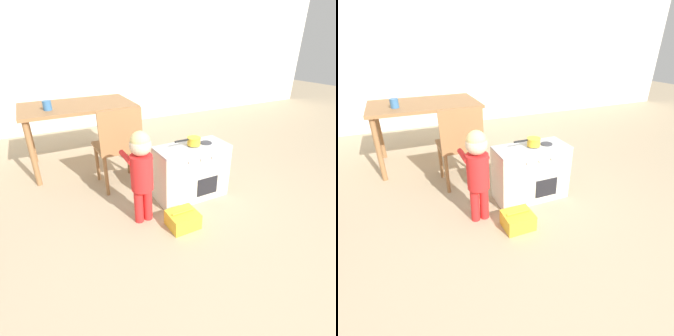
# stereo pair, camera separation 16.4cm
# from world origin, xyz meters

# --- Properties ---
(ground_plane) EXTENTS (16.00, 16.00, 0.00)m
(ground_plane) POSITION_xyz_m (0.00, 0.00, 0.00)
(ground_plane) COLOR tan
(wall_back) EXTENTS (10.00, 0.06, 2.60)m
(wall_back) POSITION_xyz_m (0.00, 3.59, 1.30)
(wall_back) COLOR silver
(wall_back) RESTS_ON ground_plane
(play_kitchen) EXTENTS (0.69, 0.33, 0.54)m
(play_kitchen) POSITION_xyz_m (0.27, 0.82, 0.27)
(play_kitchen) COLOR silver
(play_kitchen) RESTS_ON ground_plane
(toy_pot) EXTENTS (0.26, 0.13, 0.07)m
(toy_pot) POSITION_xyz_m (0.28, 0.82, 0.58)
(toy_pot) COLOR yellow
(toy_pot) RESTS_ON play_kitchen
(child_figure) EXTENTS (0.21, 0.32, 0.80)m
(child_figure) POSITION_xyz_m (-0.29, 0.68, 0.51)
(child_figure) COLOR red
(child_figure) RESTS_ON ground_plane
(toy_basket) EXTENTS (0.24, 0.21, 0.15)m
(toy_basket) POSITION_xyz_m (-0.04, 0.44, 0.07)
(toy_basket) COLOR gold
(toy_basket) RESTS_ON ground_plane
(dining_table) EXTENTS (1.24, 0.79, 0.74)m
(dining_table) POSITION_xyz_m (-0.50, 2.08, 0.64)
(dining_table) COLOR olive
(dining_table) RESTS_ON ground_plane
(dining_chair_near) EXTENTS (0.42, 0.42, 0.85)m
(dining_chair_near) POSITION_xyz_m (-0.28, 1.32, 0.46)
(dining_chair_near) COLOR olive
(dining_chair_near) RESTS_ON ground_plane
(cup_on_table) EXTENTS (0.09, 0.09, 0.10)m
(cup_on_table) POSITION_xyz_m (-0.81, 1.94, 0.79)
(cup_on_table) COLOR teal
(cup_on_table) RESTS_ON dining_table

